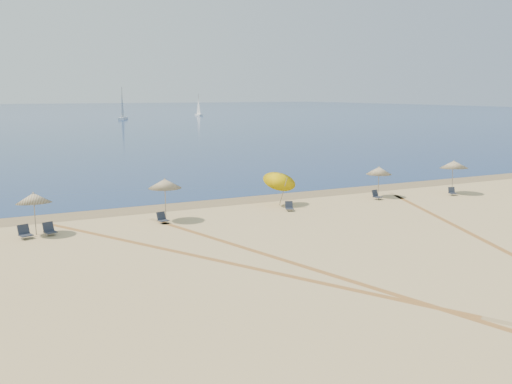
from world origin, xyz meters
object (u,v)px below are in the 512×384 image
umbrella_2 (165,184)px  umbrella_4 (379,171)px  umbrella_3 (280,178)px  umbrella_5 (454,164)px  chair_2 (25,232)px  chair_5 (289,207)px  chair_4 (162,218)px  sailboat_1 (122,110)px  umbrella_1 (34,198)px  sailboat_0 (199,109)px  chair_7 (452,192)px  chair_3 (49,229)px  chair_6 (376,195)px

umbrella_2 → umbrella_4: (16.46, 0.66, -0.30)m
umbrella_3 → umbrella_5: size_ratio=1.03×
chair_2 → chair_5: chair_2 is taller
chair_4 → sailboat_1: size_ratio=0.08×
umbrella_1 → umbrella_2: size_ratio=0.91×
sailboat_0 → umbrella_5: bearing=-101.7°
chair_7 → sailboat_1: bearing=109.0°
chair_3 → chair_7: (28.66, -0.66, -0.04)m
umbrella_1 → chair_6: bearing=0.3°
chair_5 → chair_3: bearing=-162.2°
umbrella_5 → chair_4: umbrella_5 is taller
umbrella_3 → umbrella_1: bearing=-175.6°
umbrella_1 → chair_5: 15.58m
umbrella_3 → chair_6: (7.39, -1.07, -1.60)m
umbrella_1 → sailboat_0: sailboat_0 is taller
chair_5 → chair_4: bearing=-163.1°
chair_3 → chair_7: chair_3 is taller
chair_4 → sailboat_1: (26.30, 131.94, 2.57)m
umbrella_4 → umbrella_5: umbrella_5 is taller
chair_2 → chair_7: (29.91, -0.50, -0.05)m
chair_4 → chair_6: 16.15m
umbrella_5 → chair_4: bearing=179.5°
sailboat_0 → chair_2: bearing=-112.3°
sailboat_0 → sailboat_1: sailboat_1 is taller
umbrella_1 → umbrella_2: umbrella_2 is taller
chair_6 → chair_3: bearing=167.8°
chair_3 → sailboat_1: sailboat_1 is taller
umbrella_4 → chair_2: (-24.39, -1.35, -1.66)m
umbrella_3 → chair_4: 9.03m
chair_3 → chair_5: bearing=-17.4°
umbrella_3 → chair_4: (-8.76, -1.53, -1.61)m
umbrella_3 → umbrella_5: (14.10, -1.74, 0.35)m
umbrella_3 → sailboat_1: sailboat_1 is taller
chair_7 → sailboat_1: size_ratio=0.08×
chair_2 → chair_6: 23.73m
umbrella_3 → chair_4: size_ratio=3.60×
umbrella_5 → chair_7: 2.12m
chair_4 → chair_5: bearing=-14.6°
umbrella_5 → chair_2: (-30.43, -0.01, -1.93)m
chair_2 → chair_4: 7.58m
umbrella_4 → chair_5: size_ratio=3.19×
chair_4 → chair_6: bearing=-11.3°
umbrella_4 → chair_3: bearing=-177.1°
chair_7 → chair_4: bearing=-161.1°
umbrella_2 → umbrella_1: bearing=-178.9°
umbrella_3 → sailboat_1: (17.54, 130.41, 0.96)m
umbrella_1 → chair_4: size_ratio=3.22×
umbrella_1 → sailboat_1: bearing=75.8°
umbrella_2 → chair_5: size_ratio=3.61×
umbrella_3 → umbrella_4: size_ratio=1.15×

